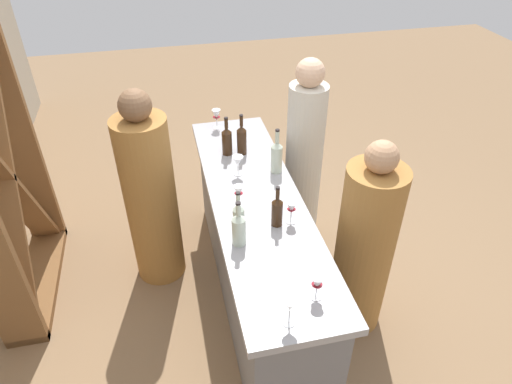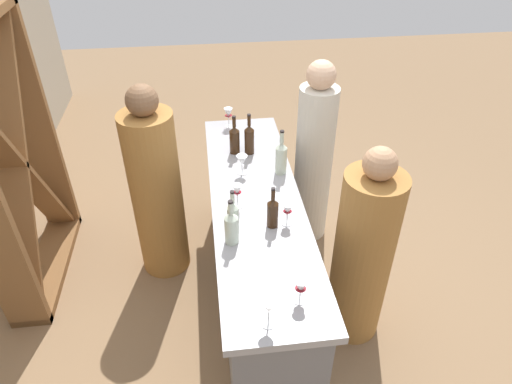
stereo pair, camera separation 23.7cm
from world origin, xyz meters
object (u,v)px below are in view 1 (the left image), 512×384
Objects in this scene: wine_bottle_rightmost_amber_brown at (242,139)px; wine_glass_far_right at (239,193)px; wine_glass_near_center at (317,284)px; wine_bottle_second_left_clear_pale at (239,218)px; wine_bottle_far_right_amber_brown at (227,140)px; wine_glass_near_right at (238,162)px; person_server_behind at (151,198)px; wine_glass_far_left at (290,306)px; wine_glass_near_left at (291,209)px; wine_rack at (0,179)px; wine_glass_far_center at (216,116)px; wine_bottle_leftmost_clear_pale at (239,228)px; wine_bottle_center_amber_brown at (277,211)px; wine_bottle_second_right_clear_pale at (277,156)px; person_left_guest at (364,248)px; person_center_guest at (304,158)px.

wine_glass_far_right is at bearing 166.94° from wine_bottle_rightmost_amber_brown.
wine_bottle_second_left_clear_pale is at bearing 26.36° from wine_glass_near_center.
wine_glass_near_right is at bearing -174.98° from wine_bottle_far_right_amber_brown.
person_server_behind is at bearing 35.08° from wine_bottle_second_left_clear_pale.
wine_bottle_far_right_amber_brown is at bearing 1.62° from person_server_behind.
wine_glass_far_right is (0.94, 0.06, -0.00)m from wine_glass_far_left.
wine_glass_near_left is at bearing -84.95° from wine_bottle_second_left_clear_pale.
wine_glass_near_right is (-0.18, -1.59, 0.03)m from wine_rack.
wine_glass_near_right is 0.72m from wine_glass_far_center.
person_server_behind reaches higher than wine_glass_far_center.
wine_bottle_leftmost_clear_pale is 0.19× the size of person_server_behind.
wine_glass_far_center is at bearing 0.90° from wine_glass_far_left.
wine_bottle_center_amber_brown reaches higher than wine_glass_far_right.
wine_glass_near_right is 1.32m from wine_glass_far_left.
wine_rack is 1.87m from wine_bottle_second_right_clear_pale.
wine_glass_near_center is 0.89× the size of wine_glass_far_left.
wine_rack is 13.84× the size of wine_glass_near_center.
wine_bottle_rightmost_amber_brown is 2.22× the size of wine_glass_near_right.
wine_bottle_second_left_clear_pale is 1.77× the size of wine_glass_far_right.
wine_bottle_far_right_amber_brown reaches higher than wine_glass_far_left.
wine_bottle_second_left_clear_pale is 1.07× the size of wine_bottle_center_amber_brown.
wine_bottle_second_right_clear_pale is at bearing -157.13° from wine_glass_far_center.
person_left_guest is (-0.08, -0.58, -0.36)m from wine_bottle_center_amber_brown.
wine_bottle_leftmost_clear_pale is at bearing 169.26° from wine_bottle_second_left_clear_pale.
wine_glass_near_right is 0.38m from wine_glass_far_right.
person_server_behind is at bearing 80.86° from wine_bottle_second_right_clear_pale.
person_center_guest reaches higher than person_left_guest.
wine_bottle_center_amber_brown reaches higher than wine_glass_far_left.
wine_glass_far_left is 1.60m from person_server_behind.
wine_glass_near_left is 1.33m from wine_glass_far_center.
person_center_guest is at bearing -34.87° from wine_bottle_leftmost_clear_pale.
wine_glass_far_center is (0.74, 0.31, -0.02)m from wine_bottle_second_right_clear_pale.
wine_glass_near_left is at bearing -164.70° from wine_bottle_far_right_amber_brown.
wine_glass_near_center is 1.92m from wine_glass_far_center.
wine_rack reaches higher than wine_glass_far_right.
wine_glass_far_center is (1.31, 0.26, 0.01)m from wine_glass_near_left.
wine_glass_far_center is at bearing 1.87° from wine_bottle_far_right_amber_brown.
wine_bottle_rightmost_amber_brown is at bearing -12.33° from wine_bottle_leftmost_clear_pale.
wine_glass_near_center is (-1.17, 0.10, -0.03)m from wine_bottle_second_right_clear_pale.
person_left_guest is at bearing -93.96° from wine_bottle_second_left_clear_pale.
wine_bottle_leftmost_clear_pale is 0.37m from wine_glass_near_left.
wine_bottle_second_right_clear_pale is at bearing 31.87° from person_center_guest.
wine_rack is 12.38× the size of wine_glass_far_left.
person_left_guest reaches higher than wine_glass_near_right.
wine_bottle_far_right_amber_brown is at bearing 9.63° from wine_bottle_center_amber_brown.
wine_bottle_rightmost_amber_brown is 0.62m from person_center_guest.
wine_glass_far_center is 0.11× the size of person_server_behind.
wine_bottle_leftmost_clear_pale is 0.91m from person_left_guest.
wine_glass_near_left is at bearing -171.25° from wine_bottle_rightmost_amber_brown.
wine_glass_far_center is at bearing 22.87° from wine_bottle_second_right_clear_pale.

